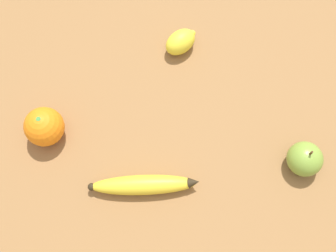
{
  "coord_description": "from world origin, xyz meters",
  "views": [
    {
      "loc": [
        0.25,
        -0.11,
        0.81
      ],
      "look_at": [
        -0.03,
        0.04,
        0.03
      ],
      "focal_mm": 42.0,
      "sensor_mm": 36.0,
      "label": 1
    }
  ],
  "objects_px": {
    "banana": "(144,185)",
    "lemon": "(181,42)",
    "apple": "(305,159)",
    "orange": "(44,127)"
  },
  "relations": [
    {
      "from": "apple",
      "to": "orange",
      "type": "bearing_deg",
      "value": -124.7
    },
    {
      "from": "orange",
      "to": "apple",
      "type": "xyz_separation_m",
      "value": [
        0.31,
        0.45,
        -0.01
      ]
    },
    {
      "from": "orange",
      "to": "apple",
      "type": "distance_m",
      "value": 0.55
    },
    {
      "from": "lemon",
      "to": "orange",
      "type": "bearing_deg",
      "value": -80.09
    },
    {
      "from": "banana",
      "to": "lemon",
      "type": "bearing_deg",
      "value": 74.96
    },
    {
      "from": "banana",
      "to": "orange",
      "type": "relative_size",
      "value": 2.58
    },
    {
      "from": "banana",
      "to": "apple",
      "type": "distance_m",
      "value": 0.34
    },
    {
      "from": "banana",
      "to": "lemon",
      "type": "distance_m",
      "value": 0.35
    },
    {
      "from": "orange",
      "to": "lemon",
      "type": "distance_m",
      "value": 0.37
    },
    {
      "from": "banana",
      "to": "orange",
      "type": "xyz_separation_m",
      "value": [
        -0.2,
        -0.13,
        0.02
      ]
    }
  ]
}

